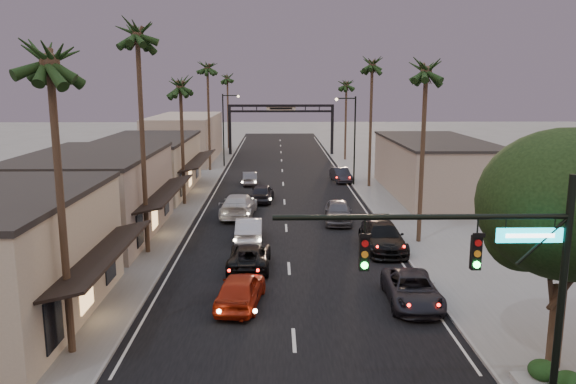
{
  "coord_description": "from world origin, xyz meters",
  "views": [
    {
      "loc": [
        -0.68,
        -11.25,
        10.3
      ],
      "look_at": [
        0.15,
        28.8,
        2.5
      ],
      "focal_mm": 35.0,
      "sensor_mm": 36.0,
      "label": 1
    }
  ],
  "objects_px": {
    "streetlight_right": "(352,133)",
    "streetlight_left": "(226,124)",
    "palm_lb": "(137,28)",
    "oncoming_pickup": "(249,256)",
    "arch": "(281,117)",
    "palm_rb": "(372,61)",
    "curbside_black": "(382,237)",
    "traffic_signal": "(499,268)",
    "oncoming_silver": "(249,229)",
    "palm_rc": "(346,82)",
    "oncoming_red": "(241,289)",
    "corner_tree": "(570,210)",
    "palm_lc": "(180,81)",
    "palm_ra": "(427,64)",
    "palm_ld": "(207,64)",
    "palm_far": "(227,75)",
    "curbside_near": "(412,289)",
    "palm_la": "(48,50)"
  },
  "relations": [
    {
      "from": "palm_lc",
      "to": "palm_ra",
      "type": "bearing_deg",
      "value": -34.9
    },
    {
      "from": "traffic_signal",
      "to": "palm_rb",
      "type": "height_order",
      "value": "palm_rb"
    },
    {
      "from": "palm_lb",
      "to": "arch",
      "type": "bearing_deg",
      "value": 79.84
    },
    {
      "from": "palm_far",
      "to": "palm_ld",
      "type": "bearing_deg",
      "value": -90.75
    },
    {
      "from": "corner_tree",
      "to": "palm_rb",
      "type": "relative_size",
      "value": 0.62
    },
    {
      "from": "arch",
      "to": "palm_lb",
      "type": "distance_m",
      "value": 49.39
    },
    {
      "from": "oncoming_pickup",
      "to": "corner_tree",
      "type": "bearing_deg",
      "value": 135.97
    },
    {
      "from": "traffic_signal",
      "to": "oncoming_pickup",
      "type": "height_order",
      "value": "traffic_signal"
    },
    {
      "from": "palm_la",
      "to": "curbside_black",
      "type": "bearing_deg",
      "value": 42.91
    },
    {
      "from": "oncoming_red",
      "to": "curbside_black",
      "type": "relative_size",
      "value": 0.8
    },
    {
      "from": "palm_ld",
      "to": "streetlight_right",
      "type": "bearing_deg",
      "value": -32.79
    },
    {
      "from": "palm_rb",
      "to": "oncoming_pickup",
      "type": "xyz_separation_m",
      "value": [
        -10.83,
        -24.8,
        -11.73
      ]
    },
    {
      "from": "traffic_signal",
      "to": "palm_far",
      "type": "bearing_deg",
      "value": 100.7
    },
    {
      "from": "traffic_signal",
      "to": "oncoming_silver",
      "type": "height_order",
      "value": "traffic_signal"
    },
    {
      "from": "arch",
      "to": "palm_far",
      "type": "distance_m",
      "value": 12.96
    },
    {
      "from": "palm_lb",
      "to": "palm_ld",
      "type": "relative_size",
      "value": 1.07
    },
    {
      "from": "palm_lc",
      "to": "palm_rb",
      "type": "bearing_deg",
      "value": 24.94
    },
    {
      "from": "palm_rc",
      "to": "oncoming_red",
      "type": "xyz_separation_m",
      "value": [
        -10.99,
        -50.3,
        -9.67
      ]
    },
    {
      "from": "palm_lb",
      "to": "oncoming_pickup",
      "type": "height_order",
      "value": "palm_lb"
    },
    {
      "from": "palm_far",
      "to": "oncoming_pickup",
      "type": "bearing_deg",
      "value": -84.11
    },
    {
      "from": "streetlight_right",
      "to": "streetlight_left",
      "type": "bearing_deg",
      "value": 136.79
    },
    {
      "from": "traffic_signal",
      "to": "oncoming_silver",
      "type": "relative_size",
      "value": 1.76
    },
    {
      "from": "curbside_near",
      "to": "curbside_black",
      "type": "xyz_separation_m",
      "value": [
        0.23,
        8.76,
        0.14
      ]
    },
    {
      "from": "palm_lc",
      "to": "palm_ld",
      "type": "relative_size",
      "value": 0.86
    },
    {
      "from": "traffic_signal",
      "to": "palm_ra",
      "type": "xyz_separation_m",
      "value": [
        2.91,
        20.0,
        6.36
      ]
    },
    {
      "from": "oncoming_red",
      "to": "palm_ra",
      "type": "bearing_deg",
      "value": -129.55
    },
    {
      "from": "palm_rb",
      "to": "curbside_black",
      "type": "distance_m",
      "value": 24.55
    },
    {
      "from": "curbside_black",
      "to": "streetlight_right",
      "type": "bearing_deg",
      "value": 86.69
    },
    {
      "from": "palm_ld",
      "to": "palm_rc",
      "type": "distance_m",
      "value": 19.51
    },
    {
      "from": "corner_tree",
      "to": "palm_lb",
      "type": "distance_m",
      "value": 24.36
    },
    {
      "from": "palm_lc",
      "to": "curbside_black",
      "type": "distance_m",
      "value": 22.04
    },
    {
      "from": "palm_far",
      "to": "curbside_near",
      "type": "xyz_separation_m",
      "value": [
        14.01,
        -64.25,
        -10.73
      ]
    },
    {
      "from": "palm_lc",
      "to": "oncoming_pickup",
      "type": "bearing_deg",
      "value": -69.25
    },
    {
      "from": "oncoming_red",
      "to": "palm_rc",
      "type": "bearing_deg",
      "value": -95.02
    },
    {
      "from": "oncoming_red",
      "to": "oncoming_silver",
      "type": "height_order",
      "value": "oncoming_red"
    },
    {
      "from": "traffic_signal",
      "to": "corner_tree",
      "type": "xyz_separation_m",
      "value": [
        3.79,
        3.45,
        0.9
      ]
    },
    {
      "from": "streetlight_left",
      "to": "oncoming_silver",
      "type": "bearing_deg",
      "value": -82.46
    },
    {
      "from": "arch",
      "to": "palm_ld",
      "type": "relative_size",
      "value": 1.07
    },
    {
      "from": "arch",
      "to": "streetlight_left",
      "type": "height_order",
      "value": "streetlight_left"
    },
    {
      "from": "streetlight_right",
      "to": "streetlight_left",
      "type": "relative_size",
      "value": 1.0
    },
    {
      "from": "streetlight_left",
      "to": "oncoming_pickup",
      "type": "height_order",
      "value": "streetlight_left"
    },
    {
      "from": "palm_ra",
      "to": "oncoming_silver",
      "type": "relative_size",
      "value": 2.72
    },
    {
      "from": "traffic_signal",
      "to": "streetlight_right",
      "type": "bearing_deg",
      "value": 88.28
    },
    {
      "from": "palm_ld",
      "to": "oncoming_pickup",
      "type": "xyz_separation_m",
      "value": [
        6.37,
        -35.8,
        -11.73
      ]
    },
    {
      "from": "palm_lb",
      "to": "curbside_near",
      "type": "relative_size",
      "value": 2.97
    },
    {
      "from": "streetlight_right",
      "to": "oncoming_red",
      "type": "bearing_deg",
      "value": -106.57
    },
    {
      "from": "corner_tree",
      "to": "oncoming_red",
      "type": "relative_size",
      "value": 1.88
    },
    {
      "from": "palm_ld",
      "to": "curbside_near",
      "type": "distance_m",
      "value": 45.2
    },
    {
      "from": "palm_rb",
      "to": "palm_rc",
      "type": "distance_m",
      "value": 20.09
    },
    {
      "from": "corner_tree",
      "to": "palm_rb",
      "type": "height_order",
      "value": "palm_rb"
    }
  ]
}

